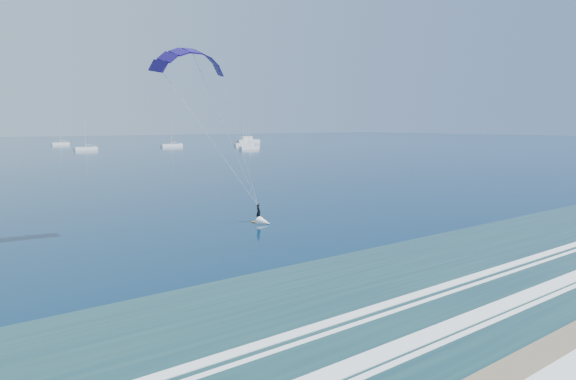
% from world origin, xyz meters
% --- Properties ---
extents(kitesurfer_rig, '(14.29, 5.51, 17.27)m').
position_xyz_m(kitesurfer_rig, '(1.18, 32.09, 9.02)').
color(kitesurfer_rig, gold).
rests_on(kitesurfer_rig, ground).
extents(motor_yacht, '(12.94, 3.45, 5.62)m').
position_xyz_m(motor_yacht, '(125.24, 217.23, 1.41)').
color(motor_yacht, white).
rests_on(motor_yacht, ground).
extents(sailboat_3, '(8.28, 2.40, 11.56)m').
position_xyz_m(sailboat_3, '(36.21, 195.10, 0.68)').
color(sailboat_3, white).
rests_on(sailboat_3, ground).
extents(sailboat_4, '(7.72, 2.40, 10.64)m').
position_xyz_m(sailboat_4, '(41.58, 253.49, 0.67)').
color(sailboat_4, white).
rests_on(sailboat_4, ground).
extents(sailboat_5, '(9.67, 2.40, 13.06)m').
position_xyz_m(sailboat_5, '(75.85, 203.55, 0.69)').
color(sailboat_5, white).
rests_on(sailboat_5, ground).
extents(sailboat_6, '(9.55, 2.40, 12.82)m').
position_xyz_m(sailboat_6, '(105.97, 191.46, 0.69)').
color(sailboat_6, white).
rests_on(sailboat_6, ground).
extents(sailboat_7, '(8.29, 2.40, 11.75)m').
position_xyz_m(sailboat_7, '(90.36, 163.17, 0.68)').
color(sailboat_7, white).
rests_on(sailboat_7, ground).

